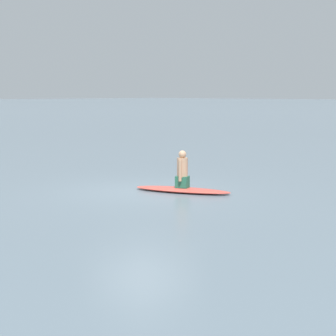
{
  "coord_description": "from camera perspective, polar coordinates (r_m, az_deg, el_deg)",
  "views": [
    {
      "loc": [
        -10.72,
        -11.04,
        2.59
      ],
      "look_at": [
        0.5,
        -0.43,
        0.62
      ],
      "focal_mm": 63.61,
      "sensor_mm": 36.0,
      "label": 1
    }
  ],
  "objects": [
    {
      "name": "surfboard",
      "position": [
        15.55,
        1.38,
        -2.1
      ],
      "size": [
        1.56,
        2.69,
        0.12
      ],
      "primitive_type": "ellipsoid",
      "rotation": [
        0.0,
        0.0,
        -1.21
      ],
      "color": "#D84C3F",
      "rests_on": "ground"
    },
    {
      "name": "ground_plane",
      "position": [
        15.61,
        -2.42,
        -2.3
      ],
      "size": [
        400.0,
        400.0,
        0.0
      ],
      "primitive_type": "plane",
      "color": "slate"
    },
    {
      "name": "person_paddler",
      "position": [
        15.48,
        1.39,
        -0.27
      ],
      "size": [
        0.42,
        0.39,
        0.97
      ],
      "rotation": [
        0.0,
        0.0,
        -1.21
      ],
      "color": "#26664C",
      "rests_on": "surfboard"
    }
  ]
}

